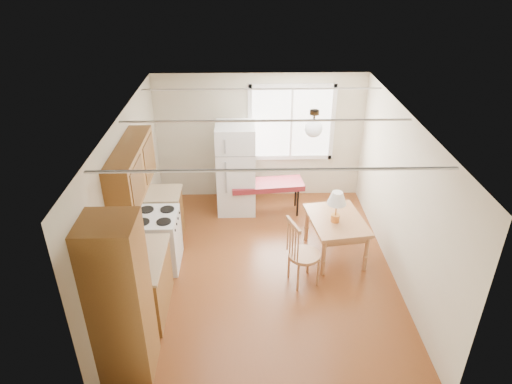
{
  "coord_description": "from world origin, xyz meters",
  "views": [
    {
      "loc": [
        -0.28,
        -5.76,
        4.56
      ],
      "look_at": [
        -0.12,
        0.47,
        1.15
      ],
      "focal_mm": 32.0,
      "sensor_mm": 36.0,
      "label": 1
    }
  ],
  "objects_px": {
    "bench": "(267,185)",
    "chair": "(298,249)",
    "dining_table": "(336,224)",
    "refrigerator": "(236,169)"
  },
  "relations": [
    {
      "from": "bench",
      "to": "chair",
      "type": "relative_size",
      "value": 1.27
    },
    {
      "from": "refrigerator",
      "to": "chair",
      "type": "height_order",
      "value": "refrigerator"
    },
    {
      "from": "bench",
      "to": "dining_table",
      "type": "height_order",
      "value": "dining_table"
    },
    {
      "from": "refrigerator",
      "to": "dining_table",
      "type": "bearing_deg",
      "value": -43.34
    },
    {
      "from": "bench",
      "to": "chair",
      "type": "height_order",
      "value": "chair"
    },
    {
      "from": "bench",
      "to": "dining_table",
      "type": "xyz_separation_m",
      "value": [
        1.05,
        -1.42,
        0.03
      ]
    },
    {
      "from": "refrigerator",
      "to": "dining_table",
      "type": "xyz_separation_m",
      "value": [
        1.63,
        -1.53,
        -0.27
      ]
    },
    {
      "from": "refrigerator",
      "to": "bench",
      "type": "bearing_deg",
      "value": -11.1
    },
    {
      "from": "bench",
      "to": "chair",
      "type": "bearing_deg",
      "value": -86.61
    },
    {
      "from": "dining_table",
      "to": "bench",
      "type": "bearing_deg",
      "value": 118.15
    }
  ]
}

